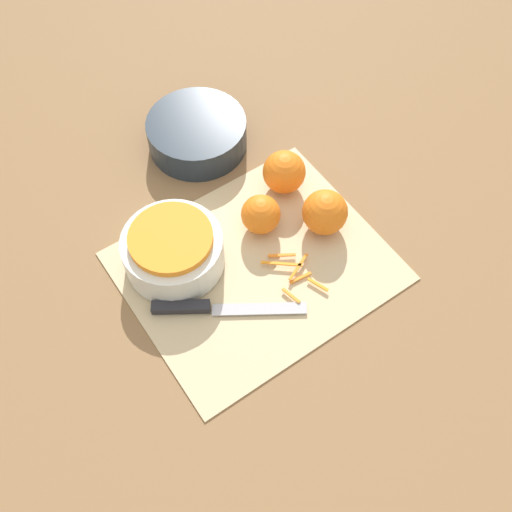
% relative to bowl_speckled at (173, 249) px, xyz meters
% --- Properties ---
extents(ground_plane, '(4.00, 4.00, 0.00)m').
position_rel_bowl_speckled_xyz_m(ground_plane, '(0.11, -0.09, -0.05)').
color(ground_plane, olive).
extents(cutting_board, '(0.45, 0.37, 0.01)m').
position_rel_bowl_speckled_xyz_m(cutting_board, '(0.11, -0.09, -0.04)').
color(cutting_board, '#CCB284').
rests_on(cutting_board, ground_plane).
extents(bowl_speckled, '(0.18, 0.18, 0.08)m').
position_rel_bowl_speckled_xyz_m(bowl_speckled, '(0.00, 0.00, 0.00)').
color(bowl_speckled, silver).
rests_on(bowl_speckled, cutting_board).
extents(bowl_dark, '(0.20, 0.20, 0.06)m').
position_rel_bowl_speckled_xyz_m(bowl_dark, '(0.18, 0.22, -0.01)').
color(bowl_dark, '#1E2833').
rests_on(bowl_dark, ground_plane).
extents(knife, '(0.23, 0.16, 0.02)m').
position_rel_bowl_speckled_xyz_m(knife, '(-0.01, -0.11, -0.03)').
color(knife, '#232328').
rests_on(knife, cutting_board).
extents(orange_left, '(0.07, 0.07, 0.07)m').
position_rel_bowl_speckled_xyz_m(orange_left, '(0.17, -0.02, -0.00)').
color(orange_left, orange).
rests_on(orange_left, cutting_board).
extents(orange_right, '(0.08, 0.08, 0.08)m').
position_rel_bowl_speckled_xyz_m(orange_right, '(0.26, 0.03, 0.00)').
color(orange_right, orange).
rests_on(orange_right, cutting_board).
extents(orange_back, '(0.08, 0.08, 0.08)m').
position_rel_bowl_speckled_xyz_m(orange_back, '(0.27, -0.09, 0.00)').
color(orange_back, orange).
rests_on(orange_back, cutting_board).
extents(peel_pile, '(0.08, 0.12, 0.01)m').
position_rel_bowl_speckled_xyz_m(peel_pile, '(0.16, -0.14, -0.03)').
color(peel_pile, orange).
rests_on(peel_pile, cutting_board).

